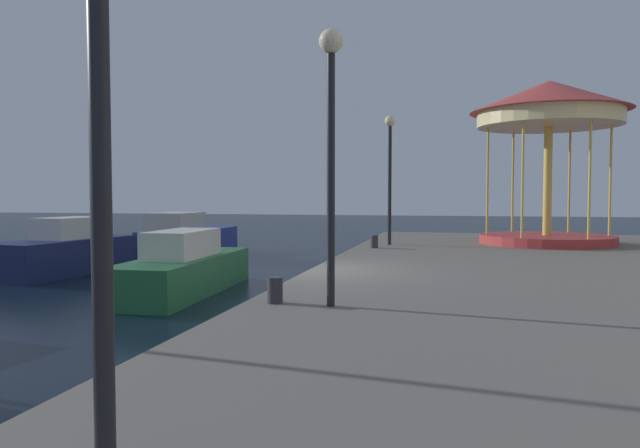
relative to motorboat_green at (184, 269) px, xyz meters
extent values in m
plane|color=black|center=(3.45, -0.83, -0.61)|extent=(120.00, 120.00, 0.00)
cube|color=slate|center=(10.17, -0.83, -0.21)|extent=(13.45, 28.07, 0.80)
cube|color=#236638|center=(0.00, 0.02, -0.15)|extent=(1.88, 5.60, 0.92)
cube|color=beige|center=(0.01, -0.12, 0.65)|extent=(1.25, 2.49, 0.67)
cube|color=#4C6070|center=(-0.05, 1.10, 0.78)|extent=(0.97, 0.15, 0.30)
cube|color=navy|center=(-4.02, 8.75, -0.07)|extent=(2.23, 5.13, 1.08)
cube|color=beige|center=(-4.01, 7.50, 0.82)|extent=(1.55, 2.26, 0.71)
cube|color=#4C6070|center=(-4.02, 8.62, 0.97)|extent=(1.32, 0.11, 0.32)
cube|color=#19214C|center=(-5.23, 2.49, -0.06)|extent=(2.33, 4.92, 1.10)
cube|color=beige|center=(-5.21, 2.70, 0.82)|extent=(1.49, 2.22, 0.67)
cube|color=#4C6070|center=(-5.08, 3.73, 0.96)|extent=(1.07, 0.23, 0.30)
cylinder|color=#B23333|center=(9.63, 7.75, 0.34)|extent=(4.43, 4.43, 0.30)
cylinder|color=gold|center=(9.63, 7.75, 2.33)|extent=(0.28, 0.28, 3.67)
cylinder|color=#F2E099|center=(9.63, 7.75, 4.41)|extent=(4.71, 4.71, 0.50)
cone|color=#C63D38|center=(9.63, 7.75, 5.19)|extent=(5.23, 5.23, 1.05)
cylinder|color=gold|center=(11.59, 7.75, 2.33)|extent=(0.08, 0.08, 3.67)
cylinder|color=gold|center=(10.61, 9.45, 2.33)|extent=(0.08, 0.08, 3.67)
cylinder|color=gold|center=(8.65, 9.45, 2.33)|extent=(0.08, 0.08, 3.67)
cylinder|color=gold|center=(7.66, 7.75, 2.33)|extent=(0.08, 0.08, 3.67)
cylinder|color=gold|center=(8.65, 6.05, 2.33)|extent=(0.08, 0.08, 3.67)
cylinder|color=gold|center=(10.61, 6.05, 2.33)|extent=(0.08, 0.08, 3.67)
cylinder|color=black|center=(4.70, -10.66, 2.33)|extent=(0.12, 0.12, 4.27)
cylinder|color=black|center=(4.83, -5.04, 2.05)|extent=(0.12, 0.12, 3.72)
sphere|color=#F9E5B2|center=(4.83, -5.04, 4.10)|extent=(0.36, 0.36, 0.36)
cylinder|color=black|center=(4.44, 6.18, 2.16)|extent=(0.12, 0.12, 3.94)
sphere|color=#F9E5B2|center=(4.44, 6.18, 4.31)|extent=(0.36, 0.36, 0.36)
cylinder|color=#2D2D33|center=(4.12, 4.85, 0.39)|extent=(0.24, 0.24, 0.40)
cylinder|color=#2D2D33|center=(3.94, -4.99, 0.39)|extent=(0.24, 0.24, 0.40)
camera|label=1|loc=(6.65, -13.63, 1.84)|focal=33.31mm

